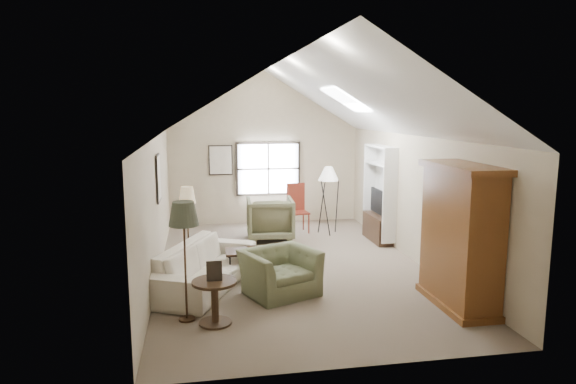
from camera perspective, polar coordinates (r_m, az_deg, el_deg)
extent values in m
cube|color=brown|center=(10.05, 0.40, -8.26)|extent=(5.00, 8.00, 0.01)
cube|color=tan|center=(13.66, -2.64, 1.77)|extent=(5.00, 0.01, 2.50)
cube|color=tan|center=(5.97, 7.47, -8.14)|extent=(5.00, 0.01, 2.50)
cube|color=tan|center=(9.62, -14.40, -1.68)|extent=(0.01, 8.00, 2.50)
cube|color=tan|center=(10.49, 13.96, -0.77)|extent=(0.01, 8.00, 2.50)
cube|color=black|center=(13.61, -2.21, 2.60)|extent=(1.72, 0.08, 1.42)
cube|color=black|center=(9.84, -14.21, 1.52)|extent=(0.68, 0.04, 0.88)
cube|color=black|center=(13.48, -7.50, 3.53)|extent=(0.62, 0.04, 0.78)
cube|color=brown|center=(8.28, 18.63, -4.70)|extent=(0.60, 1.50, 2.20)
cube|color=white|center=(11.91, 10.13, 0.04)|extent=(0.32, 1.30, 2.10)
cube|color=#382316|center=(12.07, 9.93, -3.95)|extent=(0.34, 1.18, 0.60)
cube|color=black|center=(11.94, 10.01, -1.05)|extent=(0.05, 0.90, 0.55)
imported|color=#EFE5CE|center=(8.98, -9.14, -8.05)|extent=(1.97, 2.73, 0.74)
imported|color=#626647|center=(8.53, -0.92, -8.91)|extent=(1.42, 1.34, 0.73)
imported|color=#636446|center=(11.97, -2.01, -2.97)|extent=(1.11, 1.14, 0.98)
cube|color=#341D15|center=(9.45, -3.99, -7.87)|extent=(0.97, 0.54, 0.49)
imported|color=#3D2C18|center=(9.37, -4.01, -6.27)|extent=(0.23, 0.23, 0.06)
cylinder|color=#3C2918|center=(7.49, -8.12, -12.03)|extent=(0.85, 0.85, 0.64)
cube|color=maroon|center=(12.63, 1.16, -1.82)|extent=(0.52, 0.52, 1.20)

